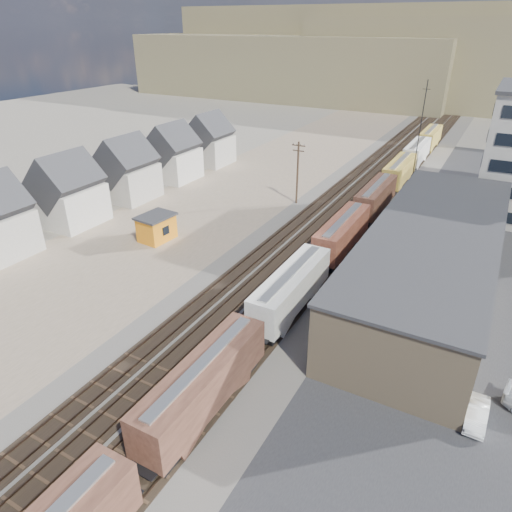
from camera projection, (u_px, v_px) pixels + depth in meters
The scene contains 14 objects.
ground at pixel (182, 378), 37.73m from camera, with size 300.00×300.00×0.00m, color #6B6356.
ballast_bed at pixel (362, 197), 76.74m from camera, with size 18.00×200.00×0.06m, color #4C4742.
dirt_yard at pixel (230, 195), 77.48m from camera, with size 24.00×180.00×0.03m, color #746650.
asphalt_lot at pixel (501, 263), 55.64m from camera, with size 26.00×120.00×0.04m, color #232326.
rail_tracks at pixel (359, 196), 76.94m from camera, with size 11.40×200.00×0.24m.
freight_train at pixel (360, 213), 62.86m from camera, with size 3.00×119.74×4.46m.
warehouse at pixel (432, 257), 49.18m from camera, with size 12.40×40.40×7.25m.
utility_pole_north at pixel (298, 172), 71.72m from camera, with size 2.20×0.32×10.00m.
radio_mast at pixel (419, 135), 77.83m from camera, with size 1.20×0.16×18.00m.
townhouse_row at pixel (100, 183), 69.78m from camera, with size 8.15×68.16×10.47m.
hills_north at pixel (465, 61), 162.28m from camera, with size 265.00×80.00×32.00m.
maintenance_shed at pixel (157, 227), 60.91m from camera, with size 4.14×5.14×3.55m.
parked_car_white at pixel (477, 414), 33.33m from camera, with size 1.44×4.12×1.36m, color silver.
parked_car_blue at pixel (496, 196), 74.79m from camera, with size 2.54×5.51×1.53m, color navy.
Camera 1 is at (19.29, -22.45, 26.21)m, focal length 32.00 mm.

